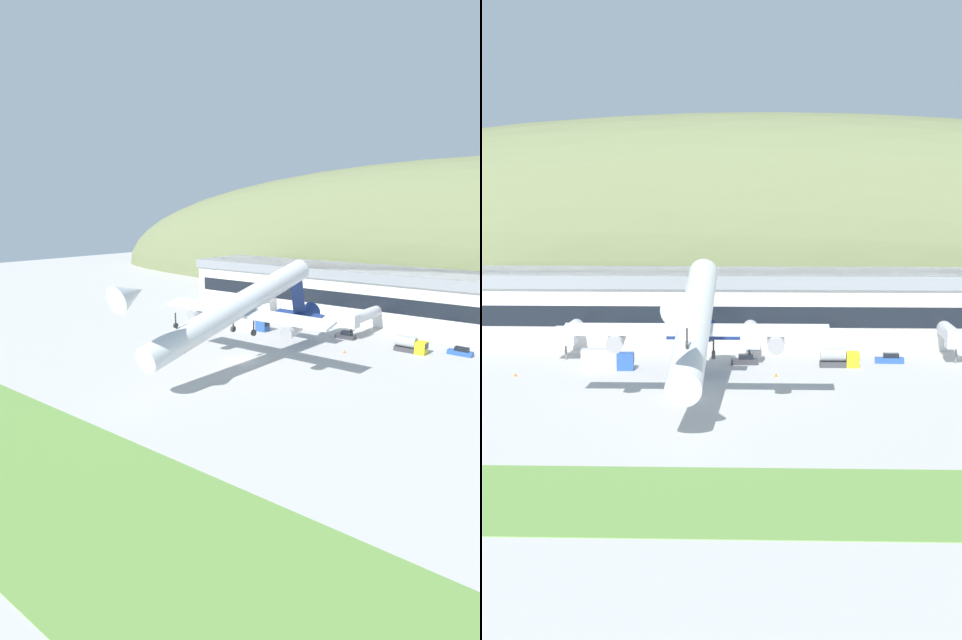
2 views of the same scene
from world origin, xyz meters
TOP-DOWN VIEW (x-y plane):
  - ground_plane at (0.00, 0.00)m, footprint 419.35×419.35m
  - grass_strip_foreground at (0.00, -44.96)m, footprint 377.42×21.74m
  - hill_backdrop at (10.10, 109.26)m, footprint 339.14×70.41m
  - terminal_building at (8.92, 50.68)m, footprint 117.16×20.38m
  - jetway_0 at (-21.79, 34.02)m, footprint 3.38×12.58m
  - jetway_1 at (8.15, 32.67)m, footprint 3.38×15.12m
  - jetway_2 at (41.04, 33.44)m, footprint 3.38×13.67m
  - cargo_airplane at (1.45, -2.46)m, footprint 35.06×52.14m
  - service_car_0 at (30.56, 29.16)m, footprint 4.61×1.80m
  - service_car_1 at (7.42, 27.04)m, footprint 4.31×2.14m
  - fuel_truck at (22.15, 25.30)m, footprint 6.19×2.32m
  - box_truck at (-13.79, 21.33)m, footprint 8.21×2.78m
  - traffic_cone_0 at (12.26, 16.83)m, footprint 0.52×0.52m
  - traffic_cone_1 at (-26.65, 15.62)m, footprint 0.52×0.52m

SIDE VIEW (x-z plane):
  - ground_plane at x=0.00m, z-range 0.00..0.00m
  - hill_backdrop at x=10.10m, z-range -44.30..44.30m
  - grass_strip_foreground at x=0.00m, z-range 0.00..0.08m
  - traffic_cone_0 at x=12.26m, z-range -0.01..0.57m
  - traffic_cone_1 at x=-26.65m, z-range -0.01..0.57m
  - service_car_1 at x=7.42m, z-range -0.14..1.47m
  - service_car_0 at x=30.56m, z-range -0.14..1.48m
  - fuel_truck at x=22.15m, z-range -0.09..3.00m
  - box_truck at x=-13.79m, z-range -0.08..3.21m
  - jetway_0 at x=-21.79m, z-range 1.27..6.70m
  - jetway_2 at x=41.04m, z-range 1.28..6.71m
  - jetway_1 at x=8.15m, z-range 1.28..6.71m
  - terminal_building at x=8.92m, z-range 0.85..13.65m
  - cargo_airplane at x=1.45m, z-range 2.66..18.32m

